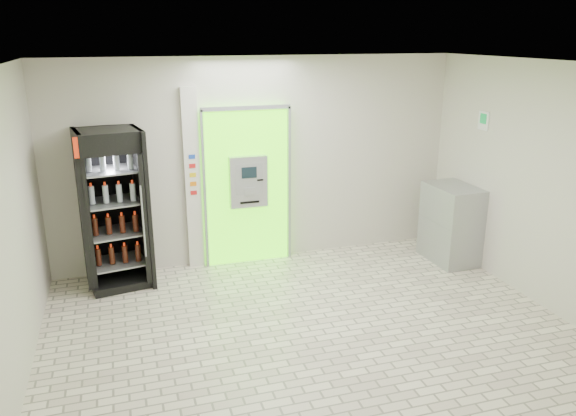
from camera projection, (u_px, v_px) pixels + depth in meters
name	position (u px, v px, depth m)	size (l,w,h in m)	color
ground	(314.00, 336.00, 6.38)	(6.00, 6.00, 0.00)	beige
room_shell	(317.00, 179.00, 5.83)	(6.00, 6.00, 6.00)	beige
atm_assembly	(247.00, 185.00, 8.18)	(1.30, 0.24, 2.33)	#51EF0D
pillar	(193.00, 180.00, 7.95)	(0.22, 0.11, 2.60)	silver
beverage_cooler	(114.00, 212.00, 7.45)	(0.91, 0.86, 2.13)	black
steel_cabinet	(451.00, 224.00, 8.36)	(0.62, 0.89, 1.16)	#9A9DA1
exit_sign	(484.00, 121.00, 7.86)	(0.02, 0.22, 0.26)	white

